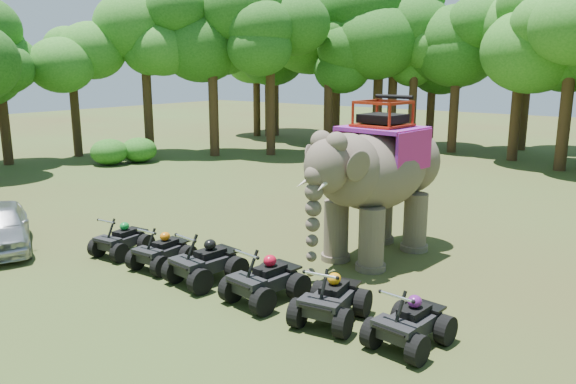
# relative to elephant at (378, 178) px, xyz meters

# --- Properties ---
(ground) EXTENTS (110.00, 110.00, 0.00)m
(ground) POSITION_rel_elephant_xyz_m (-1.88, -2.91, -2.25)
(ground) COLOR #47381E
(ground) RESTS_ON ground
(elephant) EXTENTS (2.82, 5.55, 4.50)m
(elephant) POSITION_rel_elephant_xyz_m (0.00, 0.00, 0.00)
(elephant) COLOR brown
(elephant) RESTS_ON ground
(atv_0) EXTENTS (1.27, 1.65, 1.14)m
(atv_0) POSITION_rel_elephant_xyz_m (-5.82, -4.44, -1.68)
(atv_0) COLOR black
(atv_0) RESTS_ON ground
(atv_1) EXTENTS (1.26, 1.66, 1.17)m
(atv_1) POSITION_rel_elephant_xyz_m (-4.07, -4.43, -1.66)
(atv_1) COLOR black
(atv_1) RESTS_ON ground
(atv_2) EXTENTS (1.49, 1.92, 1.33)m
(atv_2) POSITION_rel_elephant_xyz_m (-2.38, -4.45, -1.59)
(atv_2) COLOR black
(atv_2) RESTS_ON ground
(atv_3) EXTENTS (1.48, 1.91, 1.32)m
(atv_3) POSITION_rel_elephant_xyz_m (-0.45, -4.44, -1.59)
(atv_3) COLOR black
(atv_3) RESTS_ON ground
(atv_4) EXTENTS (1.53, 1.91, 1.28)m
(atv_4) POSITION_rel_elephant_xyz_m (1.35, -4.42, -1.61)
(atv_4) COLOR black
(atv_4) RESTS_ON ground
(atv_5) EXTENTS (1.35, 1.76, 1.23)m
(atv_5) POSITION_rel_elephant_xyz_m (3.14, -4.38, -1.64)
(atv_5) COLOR black
(atv_5) RESTS_ON ground
(tree_0) EXTENTS (6.39, 6.39, 9.13)m
(tree_0) POSITION_rel_elephant_xyz_m (-1.88, 19.51, 2.31)
(tree_0) COLOR #195114
(tree_0) RESTS_ON ground
(tree_26) EXTENTS (5.30, 5.30, 7.58)m
(tree_26) POSITION_rel_elephant_xyz_m (-23.53, 1.10, 1.54)
(tree_26) COLOR #195114
(tree_26) RESTS_ON ground
(tree_27) EXTENTS (4.79, 4.79, 6.85)m
(tree_27) POSITION_rel_elephant_xyz_m (-23.09, 5.13, 1.17)
(tree_27) COLOR #195114
(tree_27) RESTS_ON ground
(tree_28) EXTENTS (5.79, 5.79, 8.27)m
(tree_28) POSITION_rel_elephant_xyz_m (-20.23, 8.23, 1.89)
(tree_28) COLOR #195114
(tree_28) RESTS_ON ground
(tree_29) EXTENTS (6.31, 6.31, 9.01)m
(tree_29) POSITION_rel_elephant_xyz_m (-16.71, 10.29, 2.25)
(tree_29) COLOR #195114
(tree_29) RESTS_ON ground
(tree_30) EXTENTS (5.92, 5.92, 8.46)m
(tree_30) POSITION_rel_elephant_xyz_m (-14.26, 12.67, 1.98)
(tree_30) COLOR #195114
(tree_30) RESTS_ON ground
(tree_31) EXTENTS (5.42, 5.42, 7.75)m
(tree_31) POSITION_rel_elephant_xyz_m (-12.76, 16.66, 1.62)
(tree_31) COLOR #195114
(tree_31) RESTS_ON ground
(tree_32) EXTENTS (6.94, 6.94, 9.91)m
(tree_32) POSITION_rel_elephant_xyz_m (-10.17, 20.47, 2.70)
(tree_32) COLOR #195114
(tree_32) RESTS_ON ground
(tree_33) EXTENTS (6.17, 6.17, 8.82)m
(tree_33) POSITION_rel_elephant_xyz_m (-5.87, 20.44, 2.16)
(tree_33) COLOR #195114
(tree_33) RESTS_ON ground
(tree_34) EXTENTS (7.58, 7.58, 10.83)m
(tree_34) POSITION_rel_elephant_xyz_m (-14.30, 19.97, 3.17)
(tree_34) COLOR #195114
(tree_34) RESTS_ON ground
(tree_35) EXTENTS (7.67, 7.67, 10.95)m
(tree_35) POSITION_rel_elephant_xyz_m (-10.88, 19.79, 3.23)
(tree_35) COLOR #195114
(tree_35) RESTS_ON ground
(tree_36) EXTENTS (7.54, 7.54, 10.78)m
(tree_36) POSITION_rel_elephant_xyz_m (-20.27, 20.54, 3.14)
(tree_36) COLOR #195114
(tree_36) RESTS_ON ground
(tree_38) EXTENTS (5.87, 5.87, 8.39)m
(tree_38) POSITION_rel_elephant_xyz_m (-20.36, 19.87, 1.95)
(tree_38) COLOR #195114
(tree_38) RESTS_ON ground
(tree_39) EXTENTS (5.53, 5.53, 7.89)m
(tree_39) POSITION_rel_elephant_xyz_m (-8.22, 22.34, 1.70)
(tree_39) COLOR #195114
(tree_39) RESTS_ON ground
(tree_41) EXTENTS (6.50, 6.50, 9.29)m
(tree_41) POSITION_rel_elephant_xyz_m (-2.68, 24.13, 2.39)
(tree_41) COLOR #195114
(tree_41) RESTS_ON ground
(tree_44) EXTENTS (5.71, 5.71, 8.16)m
(tree_44) POSITION_rel_elephant_xyz_m (-21.14, 19.40, 1.83)
(tree_44) COLOR #195114
(tree_44) RESTS_ON ground
(tree_45) EXTENTS (7.07, 7.07, 10.10)m
(tree_45) POSITION_rel_elephant_xyz_m (1.06, 17.72, 2.80)
(tree_45) COLOR #195114
(tree_45) RESTS_ON ground
(tree_46) EXTENTS (5.15, 5.15, 7.36)m
(tree_46) POSITION_rel_elephant_xyz_m (-8.48, 20.06, 1.43)
(tree_46) COLOR #195114
(tree_46) RESTS_ON ground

